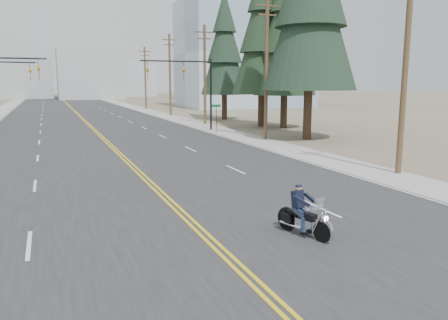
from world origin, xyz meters
The scene contains 19 objects.
ground_plane centered at (0.00, 0.00, 0.00)m, with size 400.00×400.00×0.00m, color #776D56.
road centered at (0.00, 70.00, 0.01)m, with size 20.00×200.00×0.01m, color #303033.
sidewalk_right centered at (11.50, 70.00, 0.01)m, with size 3.00×200.00×0.01m, color #A5A5A0.
traffic_mast_right centered at (8.98, 32.00, 4.94)m, with size 7.10×0.26×7.00m.
street_sign centered at (10.80, 30.00, 1.80)m, with size 0.90×0.06×2.62m.
utility_pole_a centered at (12.50, 8.00, 5.73)m, with size 2.20×0.30×11.00m.
utility_pole_b centered at (12.50, 23.00, 5.98)m, with size 2.20×0.30×11.50m.
utility_pole_c centered at (12.50, 38.00, 5.73)m, with size 2.20×0.30×11.00m.
utility_pole_d centered at (12.50, 53.00, 5.98)m, with size 2.20×0.30×11.50m.
utility_pole_e centered at (12.50, 70.00, 5.73)m, with size 2.20×0.30×11.00m.
glass_building centered at (32.00, 70.00, 10.00)m, with size 24.00×16.00×20.00m, color #9EB5CC.
haze_bldg_b centered at (8.00, 125.00, 7.00)m, with size 18.00×14.00×14.00m, color #ADB2B7.
haze_bldg_c centered at (40.00, 110.00, 9.00)m, with size 16.00×12.00×18.00m, color #B7BCC6.
haze_bldg_d centered at (-12.00, 140.00, 13.00)m, with size 20.00×15.00×26.00m, color #ADB2B7.
haze_bldg_e centered at (25.00, 150.00, 6.00)m, with size 14.00×14.00×12.00m, color #B7BCC6.
motorcyclist centered at (2.84, 1.74, 0.79)m, with size 0.87×2.03×1.59m, color black, non-canonical shape.
conifer_mid centered at (18.62, 30.72, 9.82)m, with size 6.42×6.42×17.11m.
conifer_tall centered at (17.12, 32.97, 10.06)m, with size 6.31×6.31×17.52m.
conifer_far centered at (17.02, 43.25, 9.21)m, with size 6.00×6.00×16.06m.
Camera 1 is at (-4.26, -9.24, 4.65)m, focal length 35.00 mm.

